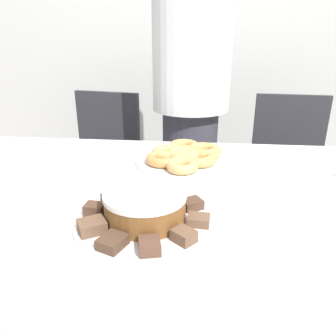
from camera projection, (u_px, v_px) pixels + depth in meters
wall_back at (192, 20)px, 2.21m from camera, size 8.00×0.05×2.60m
table at (170, 219)px, 0.96m from camera, size 1.64×1.00×0.78m
person_standing at (191, 100)px, 1.62m from camera, size 0.37×0.37×1.72m
office_chair_left at (100, 176)px, 1.92m from camera, size 0.52×0.52×0.90m
office_chair_right at (287, 184)px, 1.83m from camera, size 0.48×0.48×0.90m
plate_cake at (145, 221)px, 0.78m from camera, size 0.34×0.34×0.01m
plate_donuts at (183, 161)px, 1.15m from camera, size 0.33×0.33×0.01m
frosted_cake at (145, 206)px, 0.76m from camera, size 0.19×0.19×0.07m
lamington_0 at (150, 246)px, 0.65m from camera, size 0.05×0.06×0.02m
lamington_1 at (184, 236)px, 0.68m from camera, size 0.06×0.06×0.03m
lamington_2 at (199, 220)px, 0.75m from camera, size 0.05×0.05×0.02m
lamington_3 at (192, 204)px, 0.82m from camera, size 0.06×0.06×0.02m
lamington_4 at (170, 194)px, 0.87m from camera, size 0.07×0.07×0.02m
lamington_5 at (142, 192)px, 0.89m from camera, size 0.06×0.06×0.02m
lamington_6 at (114, 198)px, 0.85m from camera, size 0.08×0.07×0.02m
lamington_7 at (95, 209)px, 0.79m from camera, size 0.05×0.04×0.03m
lamington_8 at (92, 226)px, 0.72m from camera, size 0.08×0.07×0.03m
lamington_9 at (112, 242)px, 0.67m from camera, size 0.07×0.07×0.02m
donut_0 at (183, 155)px, 1.14m from camera, size 0.11×0.11×0.04m
donut_1 at (164, 159)px, 1.12m from camera, size 0.12×0.12×0.03m
donut_2 at (182, 166)px, 1.05m from camera, size 0.10×0.10×0.03m
donut_3 at (198, 159)px, 1.11m from camera, size 0.12×0.12×0.04m
donut_4 at (204, 151)px, 1.18m from camera, size 0.13×0.13×0.04m
donut_5 at (184, 147)px, 1.24m from camera, size 0.12×0.12×0.04m
donut_6 at (169, 153)px, 1.17m from camera, size 0.13×0.13×0.04m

